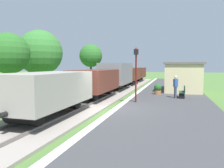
{
  "coord_description": "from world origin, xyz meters",
  "views": [
    {
      "loc": [
        3.55,
        -11.94,
        2.72
      ],
      "look_at": [
        -0.75,
        3.07,
        1.38
      ],
      "focal_mm": 34.45,
      "sensor_mm": 36.0,
      "label": 1
    }
  ],
  "objects_px": {
    "freight_train": "(116,77)",
    "station_hut": "(182,76)",
    "lamp_post_near": "(136,64)",
    "bench_near_hut": "(183,92)",
    "tree_trackside_mid": "(9,54)",
    "person_waiting": "(176,86)",
    "tree_trackside_far": "(40,53)",
    "tree_field_left": "(91,56)",
    "potted_planter": "(158,89)"
  },
  "relations": [
    {
      "from": "tree_trackside_mid",
      "to": "tree_trackside_far",
      "type": "xyz_separation_m",
      "value": [
        -0.53,
        5.16,
        0.37
      ]
    },
    {
      "from": "potted_planter",
      "to": "tree_field_left",
      "type": "xyz_separation_m",
      "value": [
        -10.16,
        10.15,
        3.39
      ]
    },
    {
      "from": "bench_near_hut",
      "to": "lamp_post_near",
      "type": "bearing_deg",
      "value": -136.36
    },
    {
      "from": "freight_train",
      "to": "station_hut",
      "type": "relative_size",
      "value": 5.62
    },
    {
      "from": "tree_trackside_far",
      "to": "tree_field_left",
      "type": "bearing_deg",
      "value": 74.83
    },
    {
      "from": "bench_near_hut",
      "to": "person_waiting",
      "type": "relative_size",
      "value": 0.88
    },
    {
      "from": "freight_train",
      "to": "tree_trackside_far",
      "type": "xyz_separation_m",
      "value": [
        -7.85,
        -2.32,
        2.63
      ]
    },
    {
      "from": "person_waiting",
      "to": "freight_train",
      "type": "bearing_deg",
      "value": -62.77
    },
    {
      "from": "person_waiting",
      "to": "tree_field_left",
      "type": "xyz_separation_m",
      "value": [
        -11.6,
        11.92,
        2.93
      ]
    },
    {
      "from": "lamp_post_near",
      "to": "freight_train",
      "type": "bearing_deg",
      "value": 113.37
    },
    {
      "from": "bench_near_hut",
      "to": "tree_field_left",
      "type": "bearing_deg",
      "value": 136.4
    },
    {
      "from": "lamp_post_near",
      "to": "tree_field_left",
      "type": "xyz_separation_m",
      "value": [
        -9.01,
        14.58,
        1.31
      ]
    },
    {
      "from": "bench_near_hut",
      "to": "person_waiting",
      "type": "bearing_deg",
      "value": -148.45
    },
    {
      "from": "freight_train",
      "to": "bench_near_hut",
      "type": "bearing_deg",
      "value": -37.67
    },
    {
      "from": "tree_trackside_far",
      "to": "tree_field_left",
      "type": "height_order",
      "value": "tree_trackside_far"
    },
    {
      "from": "freight_train",
      "to": "person_waiting",
      "type": "xyz_separation_m",
      "value": [
        6.12,
        -5.49,
        -0.28
      ]
    },
    {
      "from": "bench_near_hut",
      "to": "tree_trackside_mid",
      "type": "distance_m",
      "value": 14.5
    },
    {
      "from": "bench_near_hut",
      "to": "person_waiting",
      "type": "distance_m",
      "value": 0.8
    },
    {
      "from": "station_hut",
      "to": "bench_near_hut",
      "type": "bearing_deg",
      "value": -91.48
    },
    {
      "from": "freight_train",
      "to": "person_waiting",
      "type": "relative_size",
      "value": 19.06
    },
    {
      "from": "tree_trackside_mid",
      "to": "person_waiting",
      "type": "bearing_deg",
      "value": 8.4
    },
    {
      "from": "station_hut",
      "to": "tree_field_left",
      "type": "relative_size",
      "value": 1.01
    },
    {
      "from": "tree_trackside_mid",
      "to": "lamp_post_near",
      "type": "bearing_deg",
      "value": -3.59
    },
    {
      "from": "tree_field_left",
      "to": "lamp_post_near",
      "type": "bearing_deg",
      "value": -58.3
    },
    {
      "from": "freight_train",
      "to": "lamp_post_near",
      "type": "xyz_separation_m",
      "value": [
        3.52,
        -8.16,
        1.34
      ]
    },
    {
      "from": "freight_train",
      "to": "tree_trackside_far",
      "type": "bearing_deg",
      "value": -163.55
    },
    {
      "from": "tree_trackside_far",
      "to": "tree_field_left",
      "type": "xyz_separation_m",
      "value": [
        2.37,
        8.74,
        0.02
      ]
    },
    {
      "from": "freight_train",
      "to": "potted_planter",
      "type": "xyz_separation_m",
      "value": [
        4.68,
        -3.73,
        -0.74
      ]
    },
    {
      "from": "station_hut",
      "to": "tree_trackside_mid",
      "type": "distance_m",
      "value": 15.97
    },
    {
      "from": "lamp_post_near",
      "to": "bench_near_hut",
      "type": "bearing_deg",
      "value": 43.64
    },
    {
      "from": "bench_near_hut",
      "to": "person_waiting",
      "type": "height_order",
      "value": "person_waiting"
    },
    {
      "from": "lamp_post_near",
      "to": "tree_field_left",
      "type": "bearing_deg",
      "value": 121.7
    },
    {
      "from": "tree_field_left",
      "to": "freight_train",
      "type": "bearing_deg",
      "value": -49.53
    },
    {
      "from": "freight_train",
      "to": "station_hut",
      "type": "xyz_separation_m",
      "value": [
        6.8,
        -0.31,
        0.19
      ]
    },
    {
      "from": "tree_trackside_mid",
      "to": "potted_planter",
      "type": "bearing_deg",
      "value": 17.34
    },
    {
      "from": "lamp_post_near",
      "to": "tree_trackside_mid",
      "type": "relative_size",
      "value": 0.68
    },
    {
      "from": "bench_near_hut",
      "to": "lamp_post_near",
      "type": "distance_m",
      "value": 4.82
    },
    {
      "from": "lamp_post_near",
      "to": "tree_field_left",
      "type": "height_order",
      "value": "tree_field_left"
    },
    {
      "from": "tree_field_left",
      "to": "station_hut",
      "type": "bearing_deg",
      "value": -28.74
    },
    {
      "from": "person_waiting",
      "to": "tree_trackside_mid",
      "type": "bearing_deg",
      "value": -12.47
    },
    {
      "from": "person_waiting",
      "to": "lamp_post_near",
      "type": "relative_size",
      "value": 0.46
    },
    {
      "from": "bench_near_hut",
      "to": "lamp_post_near",
      "type": "xyz_separation_m",
      "value": [
        -3.15,
        -3.0,
        2.08
      ]
    },
    {
      "from": "station_hut",
      "to": "person_waiting",
      "type": "height_order",
      "value": "station_hut"
    },
    {
      "from": "tree_trackside_far",
      "to": "tree_field_left",
      "type": "distance_m",
      "value": 9.06
    },
    {
      "from": "potted_planter",
      "to": "person_waiting",
      "type": "bearing_deg",
      "value": -50.65
    },
    {
      "from": "lamp_post_near",
      "to": "tree_trackside_mid",
      "type": "distance_m",
      "value": 10.9
    },
    {
      "from": "potted_planter",
      "to": "tree_trackside_mid",
      "type": "xyz_separation_m",
      "value": [
        -11.99,
        -3.75,
        3.0
      ]
    },
    {
      "from": "freight_train",
      "to": "tree_trackside_mid",
      "type": "relative_size",
      "value": 5.97
    },
    {
      "from": "tree_trackside_far",
      "to": "person_waiting",
      "type": "bearing_deg",
      "value": -12.8
    },
    {
      "from": "person_waiting",
      "to": "bench_near_hut",
      "type": "bearing_deg",
      "value": -169.31
    }
  ]
}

